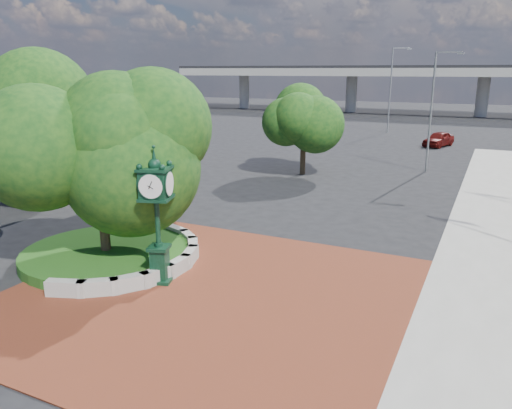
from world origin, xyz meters
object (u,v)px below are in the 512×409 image
object	(u,v)px
post_clock	(157,211)
street_lamp_far	(393,84)
parked_car	(439,139)
street_lamp_near	(435,103)

from	to	relation	value
post_clock	street_lamp_far	distance (m)	45.07
parked_car	street_lamp_far	size ratio (longest dim) A/B	0.44
street_lamp_near	street_lamp_far	size ratio (longest dim) A/B	0.87
street_lamp_near	street_lamp_far	xyz separation A→B (m)	(-6.99, 21.56, 0.69)
street_lamp_near	street_lamp_far	world-z (taller)	street_lamp_far
parked_car	street_lamp_near	xyz separation A→B (m)	(0.80, -12.76, 4.01)
post_clock	parked_car	distance (m)	36.50
street_lamp_near	street_lamp_far	distance (m)	22.68
post_clock	street_lamp_far	world-z (taller)	street_lamp_far
post_clock	parked_car	xyz separation A→B (m)	(4.75, 36.15, -1.80)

